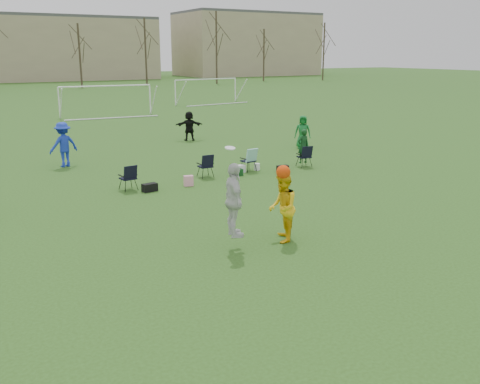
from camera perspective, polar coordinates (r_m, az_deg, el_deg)
ground at (r=14.79m, az=6.43°, el=-5.23°), size 260.00×260.00×0.00m
fielder_blue at (r=25.31m, az=-18.32°, el=4.83°), size 1.44×1.04×2.01m
fielder_green_far at (r=28.93m, az=6.70°, el=6.37°), size 1.03×0.97×1.77m
fielder_black at (r=31.53m, az=-5.43°, el=7.03°), size 1.67×0.97×1.71m
center_contest at (r=14.09m, az=2.34°, el=-1.25°), size 2.38×1.23×2.73m
sideline_setup at (r=22.60m, az=-0.10°, el=3.20°), size 8.93×1.75×1.69m
goal_mid at (r=44.99m, az=-14.13°, el=10.30°), size 7.40×0.63×2.46m
goal_right at (r=54.93m, az=-3.61°, el=11.42°), size 7.35×1.14×2.46m
building_row at (r=108.21m, az=-22.58°, el=14.11°), size 126.00×16.00×13.00m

